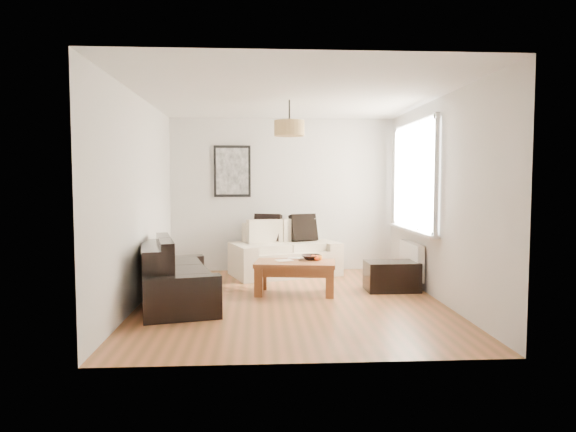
{
  "coord_description": "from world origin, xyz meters",
  "views": [
    {
      "loc": [
        -0.41,
        -6.41,
        1.54
      ],
      "look_at": [
        0.0,
        0.6,
        1.05
      ],
      "focal_mm": 31.56,
      "sensor_mm": 36.0,
      "label": 1
    }
  ],
  "objects": [
    {
      "name": "wall_back",
      "position": [
        0.0,
        2.25,
        1.3
      ],
      "size": [
        3.8,
        0.04,
        2.6
      ],
      "primitive_type": null,
      "color": "silver",
      "rests_on": "floor"
    },
    {
      "name": "wall_front",
      "position": [
        0.0,
        -2.25,
        1.3
      ],
      "size": [
        3.8,
        0.04,
        2.6
      ],
      "primitive_type": null,
      "color": "silver",
      "rests_on": "floor"
    },
    {
      "name": "sofa_leather",
      "position": [
        -1.43,
        -0.1,
        0.38
      ],
      "size": [
        1.23,
        1.9,
        0.75
      ],
      "primitive_type": null,
      "rotation": [
        0.0,
        0.0,
        1.81
      ],
      "color": "black",
      "rests_on": "floor"
    },
    {
      "name": "fruit_bowl",
      "position": [
        0.32,
        0.54,
        0.48
      ],
      "size": [
        0.32,
        0.32,
        0.07
      ],
      "primitive_type": "imported",
      "rotation": [
        0.0,
        0.0,
        0.17
      ],
      "color": "black",
      "rests_on": "coffee_table"
    },
    {
      "name": "floor",
      "position": [
        0.0,
        0.0,
        0.0
      ],
      "size": [
        4.5,
        4.5,
        0.0
      ],
      "primitive_type": "plane",
      "color": "brown",
      "rests_on": "ground"
    },
    {
      "name": "coffee_table",
      "position": [
        0.09,
        0.4,
        0.22
      ],
      "size": [
        1.15,
        0.74,
        0.44
      ],
      "primitive_type": null,
      "rotation": [
        0.0,
        0.0,
        -0.14
      ],
      "color": "brown",
      "rests_on": "floor"
    },
    {
      "name": "orange_c",
      "position": [
        0.34,
        0.49,
        0.48
      ],
      "size": [
        0.09,
        0.09,
        0.07
      ],
      "primitive_type": "sphere",
      "rotation": [
        0.0,
        0.0,
        0.24
      ],
      "color": "#EC4E13",
      "rests_on": "fruit_bowl"
    },
    {
      "name": "ceiling",
      "position": [
        0.0,
        0.0,
        2.6
      ],
      "size": [
        3.8,
        4.5,
        0.0
      ],
      "primitive_type": null,
      "color": "white",
      "rests_on": "floor"
    },
    {
      "name": "pendant_shade",
      "position": [
        0.0,
        0.3,
        2.23
      ],
      "size": [
        0.4,
        0.4,
        0.2
      ],
      "primitive_type": "cylinder",
      "color": "tan",
      "rests_on": "ceiling"
    },
    {
      "name": "radiator",
      "position": [
        1.82,
        0.8,
        0.38
      ],
      "size": [
        0.1,
        0.9,
        0.52
      ],
      "primitive_type": "cube",
      "color": "white",
      "rests_on": "wall_right"
    },
    {
      "name": "papers",
      "position": [
        -0.06,
        0.5,
        0.45
      ],
      "size": [
        0.26,
        0.22,
        0.01
      ],
      "primitive_type": "cube",
      "rotation": [
        0.0,
        0.0,
        0.34
      ],
      "color": "silver",
      "rests_on": "coffee_table"
    },
    {
      "name": "poster",
      "position": [
        -0.85,
        2.22,
        1.7
      ],
      "size": [
        0.62,
        0.04,
        0.87
      ],
      "primitive_type": null,
      "color": "black",
      "rests_on": "wall_back"
    },
    {
      "name": "loveseat_cream",
      "position": [
        0.02,
        1.78,
        0.42
      ],
      "size": [
        1.89,
        1.4,
        0.84
      ],
      "primitive_type": null,
      "rotation": [
        0.0,
        0.0,
        0.32
      ],
      "color": "beige",
      "rests_on": "floor"
    },
    {
      "name": "wall_left",
      "position": [
        -1.9,
        0.0,
        1.3
      ],
      "size": [
        0.04,
        4.5,
        2.6
      ],
      "primitive_type": null,
      "color": "silver",
      "rests_on": "floor"
    },
    {
      "name": "cushion_left",
      "position": [
        -0.26,
        1.98,
        0.76
      ],
      "size": [
        0.48,
        0.29,
        0.46
      ],
      "primitive_type": "cube",
      "rotation": [
        0.0,
        0.0,
        -0.34
      ],
      "color": "black",
      "rests_on": "loveseat_cream"
    },
    {
      "name": "window_bay",
      "position": [
        1.86,
        0.8,
        1.6
      ],
      "size": [
        0.14,
        1.9,
        1.6
      ],
      "primitive_type": null,
      "color": "white",
      "rests_on": "wall_right"
    },
    {
      "name": "cushion_right",
      "position": [
        0.34,
        1.98,
        0.75
      ],
      "size": [
        0.47,
        0.3,
        0.45
      ],
      "primitive_type": "cube",
      "rotation": [
        0.0,
        0.0,
        0.39
      ],
      "color": "black",
      "rests_on": "loveseat_cream"
    },
    {
      "name": "orange_b",
      "position": [
        0.43,
        0.44,
        0.48
      ],
      "size": [
        0.09,
        0.09,
        0.07
      ],
      "primitive_type": "sphere",
      "rotation": [
        0.0,
        0.0,
        -0.35
      ],
      "color": "orange",
      "rests_on": "fruit_bowl"
    },
    {
      "name": "orange_a",
      "position": [
        0.39,
        0.44,
        0.48
      ],
      "size": [
        0.08,
        0.08,
        0.08
      ],
      "primitive_type": "sphere",
      "rotation": [
        0.0,
        0.0,
        -0.01
      ],
      "color": "#FA4F15",
      "rests_on": "fruit_bowl"
    },
    {
      "name": "ottoman",
      "position": [
        1.45,
        0.5,
        0.21
      ],
      "size": [
        0.73,
        0.47,
        0.41
      ],
      "primitive_type": "cube",
      "rotation": [
        0.0,
        0.0,
        0.01
      ],
      "color": "black",
      "rests_on": "floor"
    },
    {
      "name": "wall_right",
      "position": [
        1.9,
        0.0,
        1.3
      ],
      "size": [
        0.04,
        4.5,
        2.6
      ],
      "primitive_type": null,
      "color": "silver",
      "rests_on": "floor"
    }
  ]
}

